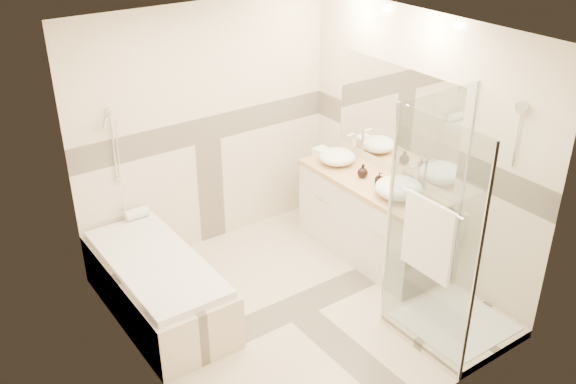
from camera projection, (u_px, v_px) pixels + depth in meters
room at (300, 182)px, 5.30m from camera, size 2.82×3.02×2.52m
bathtub at (158, 284)px, 5.65m from camera, size 0.75×1.70×0.56m
vanity at (368, 218)px, 6.44m from camera, size 0.58×1.62×0.85m
shower_enclosure at (444, 282)px, 5.33m from camera, size 0.96×0.93×2.04m
vessel_sink_near at (337, 157)px, 6.56m from camera, size 0.38×0.38×0.15m
vessel_sink_far at (399, 188)px, 5.91m from camera, size 0.44×0.44×0.18m
faucet_near at (354, 143)px, 6.63m from camera, size 0.12×0.03×0.30m
faucet_far at (416, 175)px, 5.98m from camera, size 0.11×0.03×0.28m
amenity_bottle_a at (379, 179)px, 6.11m from camera, size 0.08×0.08×0.14m
amenity_bottle_b at (363, 171)px, 6.28m from camera, size 0.14×0.14×0.14m
folded_towels at (325, 153)px, 6.72m from camera, size 0.18×0.27×0.08m
rolled_towel at (137, 213)px, 6.15m from camera, size 0.23×0.11×0.11m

